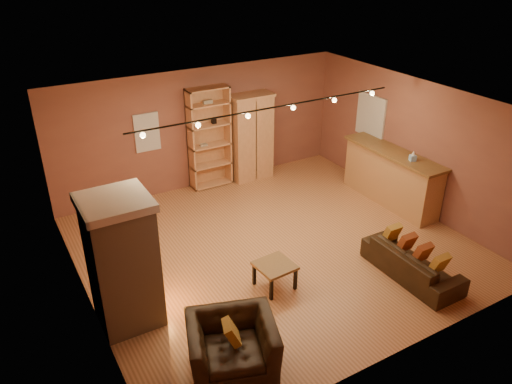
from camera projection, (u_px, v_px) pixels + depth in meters
floor at (275, 246)px, 9.67m from camera, size 7.00×7.00×0.00m
ceiling at (277, 106)px, 8.40m from camera, size 7.00×7.00×0.00m
back_wall at (201, 128)px, 11.54m from camera, size 7.00×0.02×2.80m
left_wall at (78, 232)px, 7.47m from camera, size 0.02×6.50×2.80m
right_wall at (415, 145)px, 10.60m from camera, size 0.02×6.50×2.80m
fireplace at (123, 262)px, 7.37m from camera, size 1.01×0.98×2.12m
back_window at (147, 132)px, 10.88m from camera, size 0.56×0.04×0.86m
bookcase at (208, 137)px, 11.57m from camera, size 0.98×0.38×2.39m
armoire at (251, 137)px, 12.01m from camera, size 1.04×0.60×2.11m
bar_counter at (391, 177)px, 11.03m from camera, size 0.68×2.57×1.23m
tissue_box at (413, 157)px, 10.26m from camera, size 0.15×0.15×0.22m
right_window at (371, 116)px, 11.55m from camera, size 0.05×0.90×1.00m
loveseat at (413, 258)px, 8.66m from camera, size 0.56×1.87×0.77m
armchair at (232, 339)px, 6.69m from camera, size 1.37×1.11×1.04m
coffee_table at (275, 268)px, 8.38m from camera, size 0.64×0.64×0.45m
track_rail at (271, 110)px, 8.61m from camera, size 5.20×0.09×0.13m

